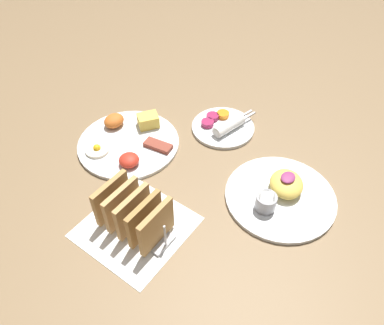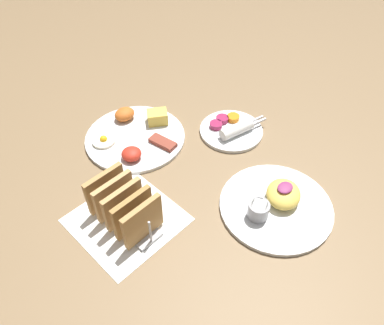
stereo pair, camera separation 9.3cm
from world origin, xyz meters
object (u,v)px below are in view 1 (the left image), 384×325
Objects in this scene: plate_breakfast at (129,141)px; toast_rack at (134,213)px; plate_condiments at (223,126)px; plate_foreground at (280,194)px.

toast_rack is at bearing -133.91° from plate_breakfast.
plate_condiments is 1.01× the size of toast_rack.
plate_breakfast is at bearing 99.52° from plate_foreground.
plate_breakfast reaches higher than plate_condiments.
plate_foreground is at bearing -80.48° from plate_breakfast.
plate_breakfast is 1.51× the size of plate_condiments.
plate_foreground is 1.46× the size of toast_rack.
plate_condiments is 0.28m from plate_foreground.
toast_rack is (-0.19, -0.20, 0.04)m from plate_breakfast.
plate_condiments is at bearing -40.64° from plate_breakfast.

